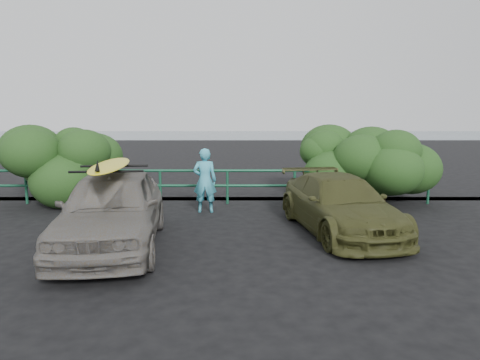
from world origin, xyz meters
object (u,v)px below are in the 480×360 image
(surfboard, at_px, (110,165))
(sedan, at_px, (112,209))
(guardrail, at_px, (194,187))
(man, at_px, (205,180))
(olive_vehicle, at_px, (339,204))

(surfboard, bearing_deg, sedan, 0.00)
(sedan, distance_m, surfboard, 0.87)
(guardrail, xyz_separation_m, sedan, (-1.16, -4.27, 0.26))
(guardrail, bearing_deg, sedan, -105.14)
(sedan, bearing_deg, man, 56.37)
(man, bearing_deg, guardrail, -69.39)
(olive_vehicle, bearing_deg, man, 137.84)
(guardrail, relative_size, surfboard, 4.71)
(sedan, height_order, man, man)
(man, xyz_separation_m, surfboard, (-1.58, -3.15, 0.77))
(olive_vehicle, xyz_separation_m, man, (-3.19, 2.02, 0.24))
(sedan, relative_size, man, 2.61)
(guardrail, distance_m, sedan, 4.43)
(man, bearing_deg, sedan, 63.39)
(sedan, xyz_separation_m, olive_vehicle, (4.77, 1.13, -0.14))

